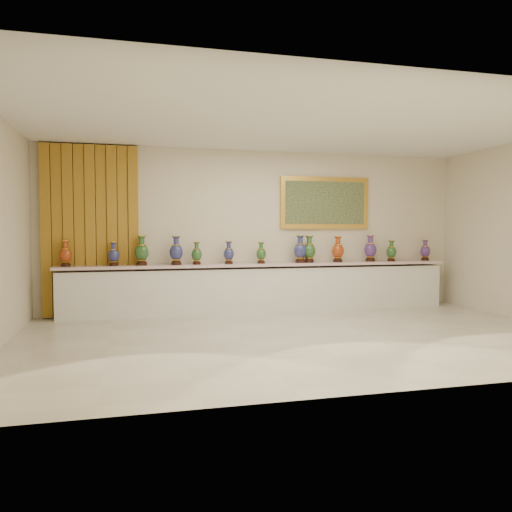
{
  "coord_description": "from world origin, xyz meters",
  "views": [
    {
      "loc": [
        -2.37,
        -6.63,
        1.52
      ],
      "look_at": [
        -0.27,
        1.7,
        1.07
      ],
      "focal_mm": 35.0,
      "sensor_mm": 36.0,
      "label": 1
    }
  ],
  "objects_px": {
    "vase_0": "(66,255)",
    "vase_1": "(114,255)",
    "vase_2": "(142,252)",
    "counter": "(262,288)"
  },
  "relations": [
    {
      "from": "vase_0",
      "to": "vase_1",
      "type": "bearing_deg",
      "value": 0.52
    },
    {
      "from": "counter",
      "to": "vase_1",
      "type": "bearing_deg",
      "value": -179.89
    },
    {
      "from": "vase_0",
      "to": "vase_2",
      "type": "distance_m",
      "value": 1.25
    },
    {
      "from": "vase_0",
      "to": "vase_2",
      "type": "xyz_separation_m",
      "value": [
        1.25,
        -0.02,
        0.04
      ]
    },
    {
      "from": "counter",
      "to": "vase_0",
      "type": "bearing_deg",
      "value": -179.8
    },
    {
      "from": "vase_0",
      "to": "vase_1",
      "type": "distance_m",
      "value": 0.78
    },
    {
      "from": "vase_1",
      "to": "vase_2",
      "type": "distance_m",
      "value": 0.47
    },
    {
      "from": "vase_0",
      "to": "vase_1",
      "type": "xyz_separation_m",
      "value": [
        0.78,
        0.01,
        -0.01
      ]
    },
    {
      "from": "vase_2",
      "to": "vase_1",
      "type": "bearing_deg",
      "value": 177.01
    },
    {
      "from": "vase_1",
      "to": "vase_0",
      "type": "bearing_deg",
      "value": -179.48
    }
  ]
}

